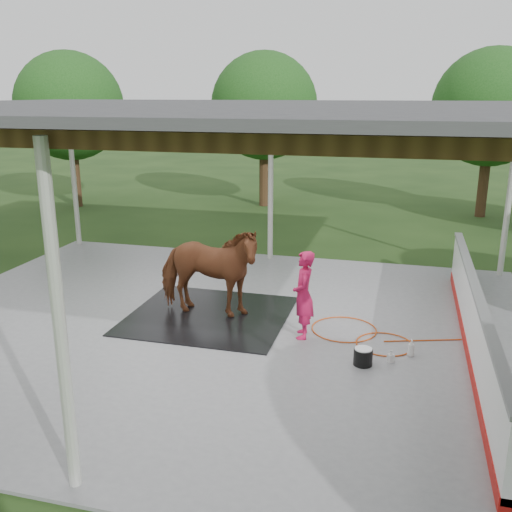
% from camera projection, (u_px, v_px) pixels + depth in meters
% --- Properties ---
extents(ground, '(100.00, 100.00, 0.00)m').
position_uv_depth(ground, '(212.00, 328.00, 10.79)').
color(ground, '#1E3814').
extents(concrete_slab, '(12.00, 10.00, 0.05)m').
position_uv_depth(concrete_slab, '(212.00, 326.00, 10.79)').
color(concrete_slab, slate).
rests_on(concrete_slab, ground).
extents(pavilion_structure, '(12.60, 10.60, 4.05)m').
position_uv_depth(pavilion_structure, '(207.00, 112.00, 9.70)').
color(pavilion_structure, beige).
rests_on(pavilion_structure, ground).
extents(dasher_board, '(0.16, 8.00, 1.15)m').
position_uv_depth(dasher_board, '(473.00, 323.00, 9.50)').
color(dasher_board, '#A5110D').
rests_on(dasher_board, concrete_slab).
extents(tree_belt, '(28.00, 28.00, 5.80)m').
position_uv_depth(tree_belt, '(239.00, 121.00, 10.51)').
color(tree_belt, '#382314').
rests_on(tree_belt, ground).
extents(rubber_mat, '(3.05, 2.86, 0.02)m').
position_uv_depth(rubber_mat, '(209.00, 315.00, 11.23)').
color(rubber_mat, black).
rests_on(rubber_mat, concrete_slab).
extents(horse, '(2.16, 1.01, 1.81)m').
position_uv_depth(horse, '(208.00, 271.00, 10.97)').
color(horse, brown).
rests_on(horse, rubber_mat).
extents(handler, '(0.48, 0.64, 1.59)m').
position_uv_depth(handler, '(303.00, 295.00, 10.07)').
color(handler, '#BA1346').
rests_on(handler, concrete_slab).
extents(wash_bucket, '(0.31, 0.31, 0.29)m').
position_uv_depth(wash_bucket, '(363.00, 356.00, 9.18)').
color(wash_bucket, black).
rests_on(wash_bucket, concrete_slab).
extents(soap_bottle_a, '(0.14, 0.14, 0.30)m').
position_uv_depth(soap_bottle_a, '(411.00, 348.00, 9.48)').
color(soap_bottle_a, silver).
rests_on(soap_bottle_a, concrete_slab).
extents(soap_bottle_b, '(0.13, 0.13, 0.21)m').
position_uv_depth(soap_bottle_b, '(391.00, 356.00, 9.28)').
color(soap_bottle_b, '#338CD8').
rests_on(soap_bottle_b, concrete_slab).
extents(hose_coil, '(2.68, 1.57, 0.02)m').
position_uv_depth(hose_coil, '(360.00, 335.00, 10.32)').
color(hose_coil, '#B8410D').
rests_on(hose_coil, concrete_slab).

